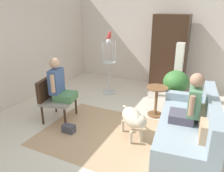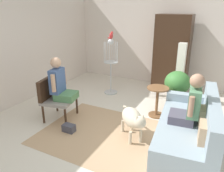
{
  "view_description": "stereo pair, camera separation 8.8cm",
  "coord_description": "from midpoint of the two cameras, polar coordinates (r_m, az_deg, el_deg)",
  "views": [
    {
      "loc": [
        1.38,
        -3.32,
        2.25
      ],
      "look_at": [
        -0.19,
        -0.05,
        0.92
      ],
      "focal_mm": 34.99,
      "sensor_mm": 36.0,
      "label": 1
    },
    {
      "loc": [
        1.46,
        -3.28,
        2.25
      ],
      "look_at": [
        -0.19,
        -0.05,
        0.92
      ],
      "focal_mm": 34.99,
      "sensor_mm": 36.0,
      "label": 2
    }
  ],
  "objects": [
    {
      "name": "ground_plane",
      "position": [
        4.23,
        3.28,
        -11.93
      ],
      "size": [
        7.34,
        7.34,
        0.0
      ],
      "primitive_type": "plane",
      "color": "beige"
    },
    {
      "name": "back_wall",
      "position": [
        6.62,
        14.81,
        12.06
      ],
      "size": [
        6.19,
        0.12,
        2.77
      ],
      "primitive_type": "cube",
      "color": "silver",
      "rests_on": "ground"
    },
    {
      "name": "left_wall",
      "position": [
        5.65,
        -22.93,
        9.85
      ],
      "size": [
        0.12,
        6.72,
        2.77
      ],
      "primitive_type": "cube",
      "color": "silver",
      "rests_on": "ground"
    },
    {
      "name": "area_rug",
      "position": [
        4.1,
        1.28,
        -13.03
      ],
      "size": [
        2.71,
        1.88,
        0.01
      ],
      "primitive_type": "cube",
      "color": "tan",
      "rests_on": "ground"
    },
    {
      "name": "couch",
      "position": [
        3.93,
        20.2,
        -10.72
      ],
      "size": [
        1.08,
        2.01,
        0.89
      ],
      "color": "#8EA0AD",
      "rests_on": "ground"
    },
    {
      "name": "armchair",
      "position": [
        4.65,
        -14.3,
        -2.22
      ],
      "size": [
        0.72,
        0.77,
        0.88
      ],
      "color": "#382316",
      "rests_on": "ground"
    },
    {
      "name": "person_on_couch",
      "position": [
        3.7,
        20.42,
        -4.38
      ],
      "size": [
        0.49,
        0.53,
        0.84
      ],
      "color": "#4B4859"
    },
    {
      "name": "person_on_armchair",
      "position": [
        4.49,
        -12.88,
        0.76
      ],
      "size": [
        0.54,
        0.53,
        0.86
      ],
      "color": "#4D7E52"
    },
    {
      "name": "round_end_table",
      "position": [
        4.74,
        12.23,
        -3.47
      ],
      "size": [
        0.46,
        0.46,
        0.65
      ],
      "color": "brown",
      "rests_on": "ground"
    },
    {
      "name": "dog",
      "position": [
        3.88,
        6.1,
        -8.47
      ],
      "size": [
        0.67,
        0.71,
        0.62
      ],
      "color": "beige",
      "rests_on": "ground"
    },
    {
      "name": "bird_cage_stand",
      "position": [
        5.79,
        0.11,
        4.73
      ],
      "size": [
        0.37,
        0.37,
        1.47
      ],
      "color": "silver",
      "rests_on": "ground"
    },
    {
      "name": "parrot",
      "position": [
        5.62,
        0.26,
        13.1
      ],
      "size": [
        0.17,
        0.1,
        0.19
      ],
      "color": "red",
      "rests_on": "bird_cage_stand"
    },
    {
      "name": "potted_plant",
      "position": [
        5.03,
        17.13,
        0.17
      ],
      "size": [
        0.56,
        0.56,
        0.92
      ],
      "color": "#996047",
      "rests_on": "ground"
    },
    {
      "name": "column_lamp",
      "position": [
        5.53,
        17.75,
        3.14
      ],
      "size": [
        0.2,
        0.2,
        1.45
      ],
      "color": "#4C4742",
      "rests_on": "ground"
    },
    {
      "name": "armoire_cabinet",
      "position": [
        6.24,
        15.75,
        8.15
      ],
      "size": [
        0.91,
        0.56,
        2.06
      ],
      "primitive_type": "cube",
      "color": "#382316",
      "rests_on": "ground"
    },
    {
      "name": "handbag",
      "position": [
        4.28,
        -10.61,
        -10.78
      ],
      "size": [
        0.23,
        0.15,
        0.15
      ],
      "primitive_type": "cube",
      "color": "#3F3F4C",
      "rests_on": "ground"
    }
  ]
}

